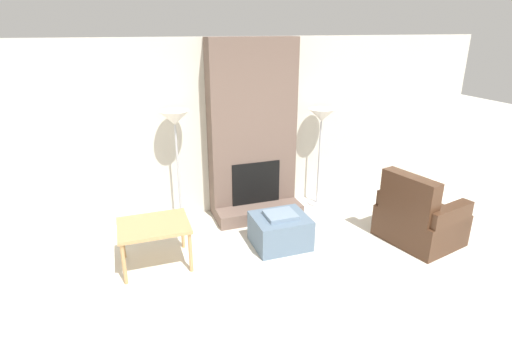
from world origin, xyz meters
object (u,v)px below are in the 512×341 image
(ottoman, at_px, (280,230))
(armchair, at_px, (417,220))
(floor_lamp_right, at_px, (321,121))
(floor_lamp_left, at_px, (175,125))
(side_table, at_px, (154,229))

(ottoman, height_order, armchair, armchair)
(ottoman, height_order, floor_lamp_right, floor_lamp_right)
(floor_lamp_right, bearing_deg, floor_lamp_left, 180.00)
(side_table, height_order, floor_lamp_left, floor_lamp_left)
(side_table, xyz_separation_m, floor_lamp_right, (2.67, 0.96, 0.89))
(ottoman, distance_m, floor_lamp_right, 1.88)
(ottoman, bearing_deg, side_table, 177.60)
(ottoman, xyz_separation_m, side_table, (-1.59, 0.07, 0.27))
(floor_lamp_left, bearing_deg, armchair, -27.81)
(ottoman, bearing_deg, armchair, -15.84)
(armchair, distance_m, side_table, 3.40)
(floor_lamp_left, bearing_deg, floor_lamp_right, 0.00)
(ottoman, xyz_separation_m, floor_lamp_right, (1.08, 1.03, 1.16))
(side_table, height_order, floor_lamp_right, floor_lamp_right)
(ottoman, relative_size, side_table, 0.86)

